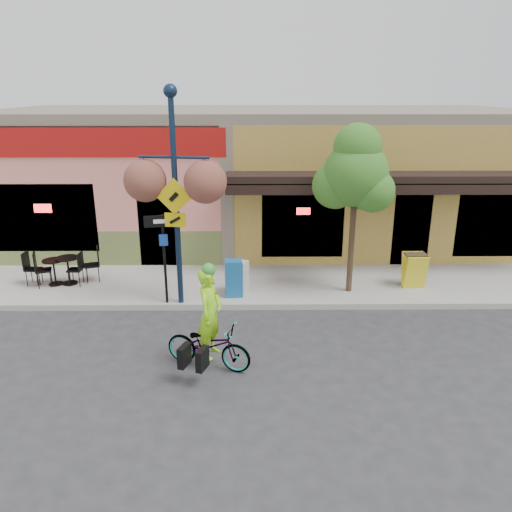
% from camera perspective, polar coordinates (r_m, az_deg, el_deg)
% --- Properties ---
extents(ground, '(90.00, 90.00, 0.00)m').
position_cam_1_polar(ground, '(11.86, 0.98, -7.19)').
color(ground, '#2D2D30').
rests_on(ground, ground).
extents(sidewalk, '(24.00, 3.00, 0.15)m').
position_cam_1_polar(sidewalk, '(13.66, 0.77, -3.27)').
color(sidewalk, '#9E9B93').
rests_on(sidewalk, ground).
extents(curb, '(24.00, 0.12, 0.15)m').
position_cam_1_polar(curb, '(12.33, 0.91, -5.77)').
color(curb, '#A8A59E').
rests_on(curb, ground).
extents(building, '(18.20, 8.20, 4.50)m').
position_cam_1_polar(building, '(18.41, 0.42, 9.48)').
color(building, '#F7877A').
rests_on(building, ground).
extents(bicycle, '(1.84, 1.16, 0.91)m').
position_cam_1_polar(bicycle, '(9.81, -5.46, -10.13)').
color(bicycle, maroon).
rests_on(bicycle, ground).
extents(cyclist_rider, '(0.62, 0.75, 1.78)m').
position_cam_1_polar(cyclist_rider, '(9.61, -5.24, -7.87)').
color(cyclist_rider, '#9DF219').
rests_on(cyclist_rider, ground).
extents(lamp_post, '(1.71, 0.88, 5.13)m').
position_cam_1_polar(lamp_post, '(11.73, -9.14, 6.32)').
color(lamp_post, '#12233A').
rests_on(lamp_post, sidewalk).
extents(one_way_sign, '(0.87, 0.35, 2.22)m').
position_cam_1_polar(one_way_sign, '(12.16, -10.40, -0.43)').
color(one_way_sign, black).
rests_on(one_way_sign, sidewalk).
extents(cafe_set_left, '(1.55, 0.83, 0.91)m').
position_cam_1_polar(cafe_set_left, '(14.36, -22.08, -1.33)').
color(cafe_set_left, black).
rests_on(cafe_set_left, sidewalk).
extents(cafe_set_right, '(1.80, 1.28, 0.97)m').
position_cam_1_polar(cafe_set_right, '(14.27, -20.69, -1.14)').
color(cafe_set_right, black).
rests_on(cafe_set_right, sidewalk).
extents(newspaper_box_blue, '(0.46, 0.42, 0.94)m').
position_cam_1_polar(newspaper_box_blue, '(12.61, -2.57, -2.53)').
color(newspaper_box_blue, '#195C96').
rests_on(newspaper_box_blue, sidewalk).
extents(newspaper_box_grey, '(0.51, 0.50, 0.86)m').
position_cam_1_polar(newspaper_box_grey, '(12.77, -1.94, -2.43)').
color(newspaper_box_grey, '#BABABA').
rests_on(newspaper_box_grey, sidewalk).
extents(street_tree, '(1.93, 1.93, 4.31)m').
position_cam_1_polar(street_tree, '(12.63, 11.09, 5.18)').
color(street_tree, '#3D7A26').
rests_on(street_tree, sidewalk).
extents(sandwich_board, '(0.56, 0.41, 0.93)m').
position_cam_1_polar(sandwich_board, '(13.63, 17.83, -1.83)').
color(sandwich_board, yellow).
rests_on(sandwich_board, sidewalk).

